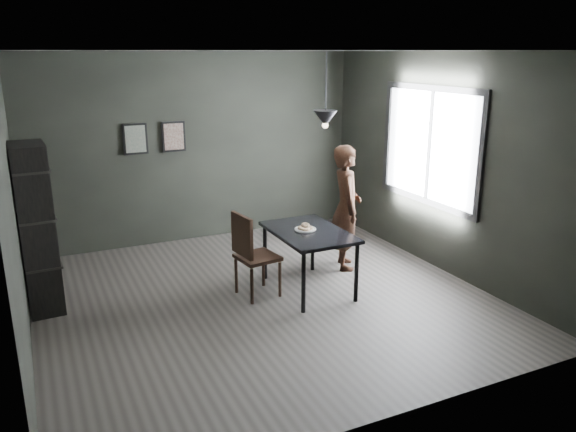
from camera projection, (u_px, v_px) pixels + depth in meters
name	position (u px, v px, depth m)	size (l,w,h in m)	color
ground	(263.00, 298.00, 6.61)	(5.00, 5.00, 0.00)	#34302D
back_wall	(197.00, 148.00, 8.38)	(5.00, 0.10, 2.80)	black
ceiling	(260.00, 51.00, 5.82)	(5.00, 5.00, 0.02)	silver
window_assembly	(429.00, 146.00, 7.34)	(0.04, 1.96, 1.56)	white
cafe_table	(309.00, 237.00, 6.67)	(0.80, 1.20, 0.75)	black
white_plate	(305.00, 230.00, 6.66)	(0.23, 0.23, 0.01)	white
donut_pile	(305.00, 227.00, 6.65)	(0.18, 0.18, 0.08)	beige
woman	(346.00, 207.00, 7.35)	(0.60, 0.40, 1.65)	black
wood_chair	(251.00, 250.00, 6.50)	(0.50, 0.50, 1.02)	black
shelf_unit	(37.00, 229.00, 6.10)	(0.35, 0.62, 1.87)	black
pendant_lamp	(325.00, 118.00, 6.47)	(0.28, 0.28, 0.86)	black
framed_print_left	(135.00, 139.00, 7.93)	(0.34, 0.04, 0.44)	black
framed_print_right	(174.00, 137.00, 8.16)	(0.34, 0.04, 0.44)	black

